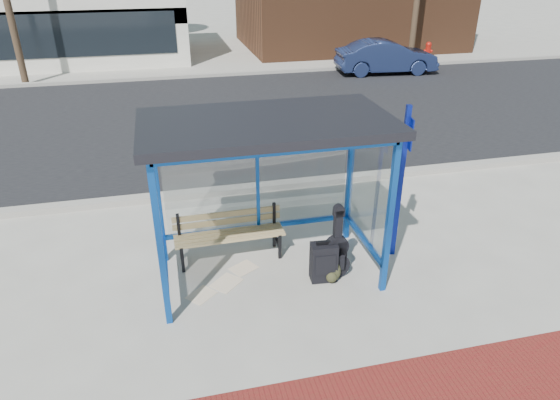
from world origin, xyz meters
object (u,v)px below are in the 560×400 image
object	(u,v)px
guitar_bag	(336,253)
backpack	(331,272)
fire_hydrant	(428,51)
suitcase	(324,262)
parked_car	(386,57)
bench	(229,232)

from	to	relation	value
guitar_bag	backpack	bearing A→B (deg)	-137.98
fire_hydrant	suitcase	bearing A→B (deg)	-123.26
parked_car	backpack	bearing A→B (deg)	157.86
fire_hydrant	backpack	bearing A→B (deg)	-122.84
suitcase	fire_hydrant	world-z (taller)	fire_hydrant
bench	parked_car	xyz separation A→B (m)	(7.78, 11.47, 0.18)
bench	suitcase	xyz separation A→B (m)	(1.25, -0.93, -0.15)
backpack	fire_hydrant	size ratio (longest dim) A/B	0.40
guitar_bag	fire_hydrant	xyz separation A→B (m)	(9.02, 14.02, 0.04)
bench	guitar_bag	bearing A→B (deg)	-32.99
suitcase	parked_car	world-z (taller)	parked_car
suitcase	backpack	bearing A→B (deg)	-24.53
guitar_bag	backpack	xyz separation A→B (m)	(-0.09, -0.09, -0.26)
guitar_bag	suitcase	size ratio (longest dim) A/B	1.72
suitcase	backpack	world-z (taller)	suitcase
suitcase	parked_car	xyz separation A→B (m)	(6.54, 12.41, 0.33)
suitcase	backpack	distance (m)	0.19
bench	fire_hydrant	xyz separation A→B (m)	(10.46, 13.11, -0.00)
suitcase	fire_hydrant	xyz separation A→B (m)	(9.21, 14.05, 0.15)
bench	backpack	world-z (taller)	bench
fire_hydrant	bench	bearing A→B (deg)	-128.58
guitar_bag	fire_hydrant	distance (m)	16.67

